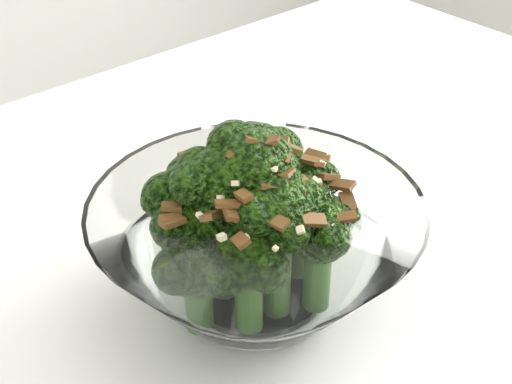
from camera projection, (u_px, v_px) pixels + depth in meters
broccoli_dish at (254, 240)px, 0.52m from camera, size 0.22×0.22×0.14m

